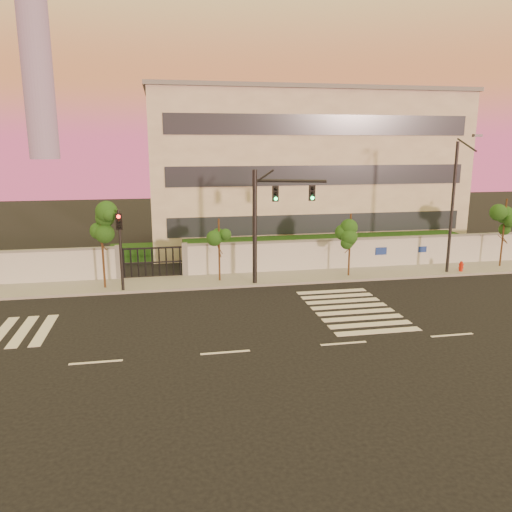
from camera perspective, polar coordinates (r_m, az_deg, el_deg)
The scene contains 15 objects.
ground at distance 20.43m, azimuth -3.52°, elevation -10.96°, with size 120.00×120.00×0.00m, color black.
sidewalk at distance 30.28m, azimuth -6.04°, elevation -2.93°, with size 60.00×3.00×0.15m, color gray.
perimeter_wall at distance 31.49m, azimuth -6.12°, elevation -0.45°, with size 60.00×0.36×2.20m.
hedge_row at distance 34.30m, azimuth -4.72°, elevation 0.24°, with size 41.00×4.25×1.80m.
institutional_building at distance 42.15m, azimuth 4.87°, elevation 9.88°, with size 24.40×12.40×12.25m.
distant_skyscraper at distance 309.81m, azimuth -23.99°, elevation 21.66°, with size 16.00×16.00×118.00m.
road_markings at distance 23.80m, azimuth -8.49°, elevation -7.55°, with size 57.00×7.62×0.02m.
street_tree_c at distance 29.23m, azimuth -17.23°, elevation 3.01°, with size 1.52×1.21×4.84m.
street_tree_d at distance 29.62m, azimuth -4.22°, elevation 2.31°, with size 1.42×1.13×3.90m.
street_tree_e at distance 31.23m, azimuth 10.75°, elevation 2.87°, with size 1.40×1.11×4.05m.
street_tree_f at distance 36.93m, azimuth 26.58°, elevation 3.97°, with size 1.46×1.16×4.68m.
traffic_signal_main at distance 28.91m, azimuth 1.53°, elevation 4.91°, with size 4.20×1.50×6.77m.
traffic_signal_secondary at distance 28.48m, azimuth -15.26°, elevation 1.68°, with size 0.36×0.35×4.68m.
streetlight_east at distance 33.48m, azimuth 21.73°, elevation 5.85°, with size 0.52×2.10×8.73m.
fire_hydrant at distance 34.84m, azimuth 22.38°, elevation -1.20°, with size 0.31×0.30×0.81m.
Camera 1 is at (-2.26, -18.59, 8.18)m, focal length 35.00 mm.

